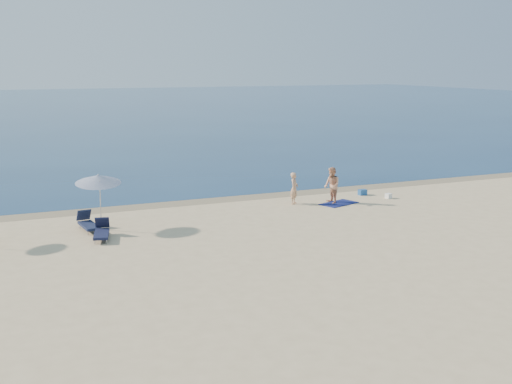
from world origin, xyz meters
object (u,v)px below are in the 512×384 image
person_right (332,185)px  blue_cooler (362,192)px  person_left (294,188)px  umbrella_near (98,179)px

person_right → blue_cooler: 3.03m
person_left → umbrella_near: umbrella_near is taller
person_left → person_right: bearing=-66.3°
umbrella_near → blue_cooler: bearing=14.2°
person_left → umbrella_near: 10.47m
person_right → umbrella_near: (-12.19, -0.71, 1.31)m
blue_cooler → person_left: bearing=-176.4°
person_left → person_right: 2.00m
blue_cooler → person_right: bearing=-159.4°
blue_cooler → umbrella_near: 15.13m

